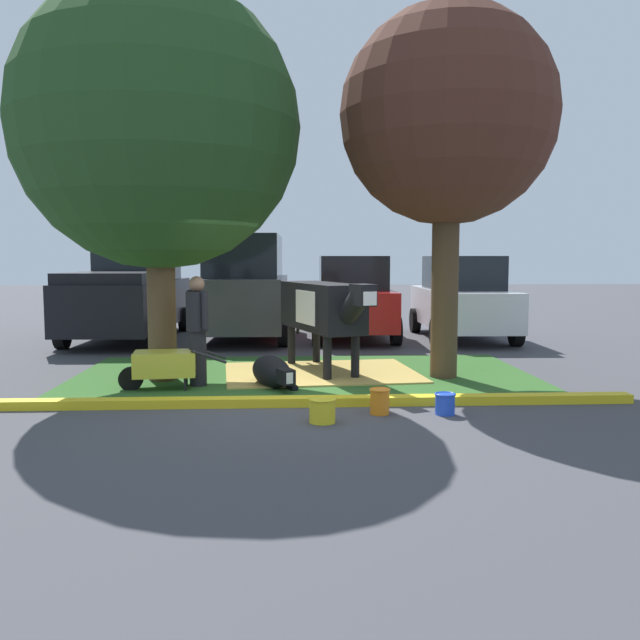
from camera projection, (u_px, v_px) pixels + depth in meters
ground_plane at (281, 400)px, 9.16m from camera, size 80.00×80.00×0.00m
grass_island at (304, 375)px, 11.05m from camera, size 7.61×4.20×0.02m
curb_yellow at (309, 401)px, 8.80m from camera, size 8.81×0.24×0.12m
hay_bedding at (321, 373)px, 11.20m from camera, size 3.41×2.69×0.04m
shade_tree_left at (158, 127)px, 10.25m from camera, size 4.46×4.46×6.25m
shade_tree_right at (448, 118)px, 10.47m from camera, size 3.46×3.46×5.96m
cow_holstein at (324, 308)px, 11.19m from camera, size 1.42×3.04×1.59m
calf_lying at (272, 372)px, 10.04m from camera, size 0.85×1.32×0.48m
person_handler at (197, 327)px, 10.03m from camera, size 0.36×0.44×1.70m
wheelbarrow at (163, 364)px, 9.83m from camera, size 1.62×0.69×0.63m
bucket_yellow at (322, 410)px, 7.90m from camera, size 0.34×0.34×0.30m
bucket_orange at (380, 401)px, 8.33m from camera, size 0.27×0.27×0.33m
bucket_blue at (445, 403)px, 8.30m from camera, size 0.27×0.27×0.27m
pickup_truck_black at (130, 293)px, 16.07m from camera, size 2.35×5.46×2.42m
suv_dark_grey at (246, 287)px, 15.98m from camera, size 2.23×4.66×2.52m
sedan_silver at (352, 298)px, 16.24m from camera, size 2.13×4.45×2.02m
hatchback_white at (462, 299)px, 16.07m from camera, size 2.13×4.45×2.02m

